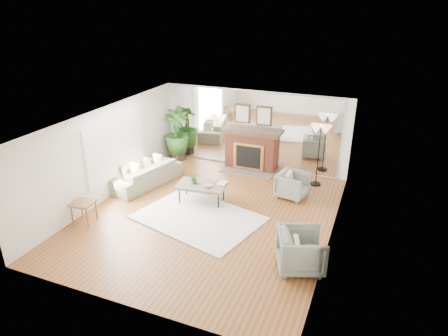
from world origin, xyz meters
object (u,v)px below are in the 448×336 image
at_px(fireplace, 250,150).
at_px(potted_ficus, 177,133).
at_px(coffee_table, 202,186).
at_px(side_table, 83,206).
at_px(armchair_back, 292,185).
at_px(armchair_front, 301,251).
at_px(floor_lamp, 320,134).
at_px(sofa, 146,174).

height_order(fireplace, potted_ficus, fireplace).
bearing_deg(coffee_table, side_table, -136.14).
height_order(fireplace, armchair_back, fireplace).
bearing_deg(armchair_front, potted_ficus, 28.82).
distance_m(coffee_table, side_table, 3.01).
bearing_deg(fireplace, floor_lamp, -10.59).
bearing_deg(coffee_table, armchair_front, -31.18).
xyz_separation_m(sofa, armchair_back, (4.16, 0.84, 0.03)).
bearing_deg(coffee_table, fireplace, 79.75).
xyz_separation_m(side_table, potted_ficus, (0.10, 4.57, 0.45)).
bearing_deg(fireplace, potted_ficus, -176.43).
bearing_deg(floor_lamp, armchair_front, -84.17).
bearing_deg(side_table, coffee_table, 43.86).
bearing_deg(armchair_back, floor_lamp, -15.21).
xyz_separation_m(fireplace, potted_ficus, (-2.55, -0.16, 0.27)).
distance_m(fireplace, side_table, 5.43).
xyz_separation_m(coffee_table, potted_ficus, (-2.07, 2.49, 0.46)).
bearing_deg(coffee_table, potted_ficus, 129.75).
bearing_deg(armchair_front, fireplace, 9.00).
xyz_separation_m(fireplace, sofa, (-2.45, -2.28, -0.33)).
height_order(armchair_back, potted_ficus, potted_ficus).
relative_size(coffee_table, sofa, 0.62).
height_order(fireplace, armchair_front, fireplace).
height_order(sofa, floor_lamp, floor_lamp).
relative_size(fireplace, coffee_table, 1.49).
distance_m(coffee_table, sofa, 2.01).
xyz_separation_m(side_table, floor_lamp, (4.83, 4.32, 1.08)).
xyz_separation_m(potted_ficus, floor_lamp, (4.73, -0.25, 0.63)).
bearing_deg(armchair_back, fireplace, 59.35).
distance_m(armchair_front, side_table, 5.26).
bearing_deg(fireplace, side_table, -119.25).
bearing_deg(floor_lamp, fireplace, 169.41).
relative_size(coffee_table, floor_lamp, 0.75).
xyz_separation_m(sofa, side_table, (-0.20, -2.45, 0.16)).
bearing_deg(potted_ficus, armchair_back, -16.76).
xyz_separation_m(armchair_back, floor_lamp, (0.47, 1.03, 1.20)).
height_order(armchair_front, side_table, armchair_front).
bearing_deg(armchair_front, coffee_table, 37.84).
height_order(sofa, side_table, sofa).
distance_m(sofa, floor_lamp, 5.15).
xyz_separation_m(sofa, potted_ficus, (-0.10, 2.12, 0.61)).
bearing_deg(sofa, side_table, 9.91).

